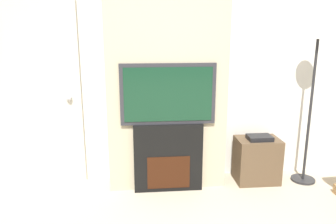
% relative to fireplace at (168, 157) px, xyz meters
% --- Properties ---
extents(wall_back, '(6.00, 0.06, 2.70)m').
position_rel_fireplace_xyz_m(wall_back, '(0.00, 0.38, 0.97)').
color(wall_back, silver).
rests_on(wall_back, ground_plane).
extents(chimney_breast, '(1.28, 0.35, 2.70)m').
position_rel_fireplace_xyz_m(chimney_breast, '(0.00, 0.17, 0.97)').
color(chimney_breast, '#BCAD8E').
rests_on(chimney_breast, ground_plane).
extents(fireplace, '(0.74, 0.15, 0.76)m').
position_rel_fireplace_xyz_m(fireplace, '(0.00, 0.00, 0.00)').
color(fireplace, black).
rests_on(fireplace, ground_plane).
extents(television, '(1.00, 0.07, 0.64)m').
position_rel_fireplace_xyz_m(television, '(0.00, -0.00, 0.70)').
color(television, '#2D2D33').
rests_on(television, fireplace).
extents(floor_lamp, '(0.27, 0.27, 1.74)m').
position_rel_fireplace_xyz_m(floor_lamp, '(1.61, 0.06, 0.82)').
color(floor_lamp, '#262628').
rests_on(floor_lamp, ground_plane).
extents(media_stand, '(0.49, 0.34, 0.57)m').
position_rel_fireplace_xyz_m(media_stand, '(1.05, 0.10, -0.11)').
color(media_stand, brown).
rests_on(media_stand, ground_plane).
extents(entry_door, '(0.85, 0.09, 2.08)m').
position_rel_fireplace_xyz_m(entry_door, '(-1.37, 0.32, 0.66)').
color(entry_door, beige).
rests_on(entry_door, ground_plane).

